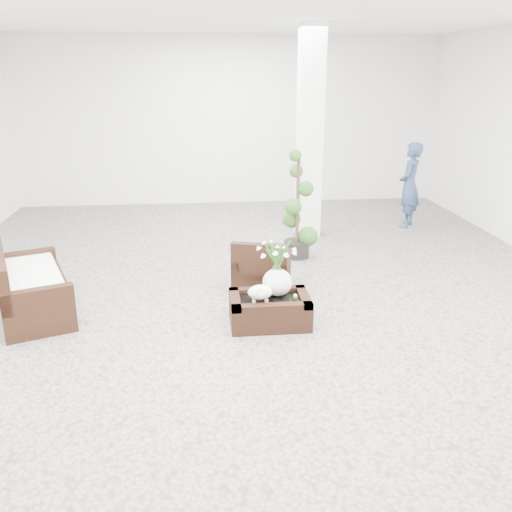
{
  "coord_description": "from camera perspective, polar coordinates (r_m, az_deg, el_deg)",
  "views": [
    {
      "loc": [
        -0.64,
        -6.35,
        2.75
      ],
      "look_at": [
        0.0,
        -0.1,
        0.62
      ],
      "focal_mm": 38.12,
      "sensor_mm": 36.0,
      "label": 1
    }
  ],
  "objects": [
    {
      "name": "armchair",
      "position": [
        7.06,
        0.64,
        -0.93
      ],
      "size": [
        0.85,
        0.82,
        0.75
      ],
      "primitive_type": "cube",
      "rotation": [
        0.0,
        0.0,
        2.9
      ],
      "color": "black",
      "rests_on": "ground"
    },
    {
      "name": "loveseat",
      "position": [
        6.97,
        -22.52,
        -2.33
      ],
      "size": [
        1.26,
        1.72,
        0.83
      ],
      "primitive_type": "cube",
      "rotation": [
        0.0,
        0.0,
        1.94
      ],
      "color": "black",
      "rests_on": "ground"
    },
    {
      "name": "topiary",
      "position": [
        8.32,
        4.39,
        5.29
      ],
      "size": [
        0.44,
        0.44,
        1.65
      ],
      "primitive_type": null,
      "color": "#254D19",
      "rests_on": "ground"
    },
    {
      "name": "column",
      "position": [
        9.38,
        5.64,
        12.54
      ],
      "size": [
        0.4,
        0.4,
        3.5
      ],
      "primitive_type": "cube",
      "color": "white",
      "rests_on": "ground"
    },
    {
      "name": "tealight",
      "position": [
        6.24,
        4.16,
        -4.17
      ],
      "size": [
        0.04,
        0.04,
        0.03
      ],
      "primitive_type": "cylinder",
      "color": "white",
      "rests_on": "coffee_table"
    },
    {
      "name": "coffee_table",
      "position": [
        6.25,
        1.43,
        -5.81
      ],
      "size": [
        0.9,
        0.6,
        0.31
      ],
      "primitive_type": "cube",
      "color": "black",
      "rests_on": "ground"
    },
    {
      "name": "planter_narcissus",
      "position": [
        6.14,
        2.28,
        -0.65
      ],
      "size": [
        0.44,
        0.44,
        0.8
      ],
      "primitive_type": null,
      "color": "white",
      "rests_on": "coffee_table"
    },
    {
      "name": "ground",
      "position": [
        6.95,
        -0.08,
        -4.58
      ],
      "size": [
        11.0,
        11.0,
        0.0
      ],
      "primitive_type": "plane",
      "color": "gray",
      "rests_on": "ground"
    },
    {
      "name": "shopper",
      "position": [
        10.44,
        15.81,
        7.15
      ],
      "size": [
        0.61,
        0.68,
        1.56
      ],
      "primitive_type": "imported",
      "rotation": [
        0.0,
        0.0,
        -2.12
      ],
      "color": "navy",
      "rests_on": "ground"
    },
    {
      "name": "sheep_figurine",
      "position": [
        6.04,
        0.43,
        -3.99
      ],
      "size": [
        0.28,
        0.23,
        0.21
      ],
      "primitive_type": "ellipsoid",
      "color": "white",
      "rests_on": "coffee_table"
    }
  ]
}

